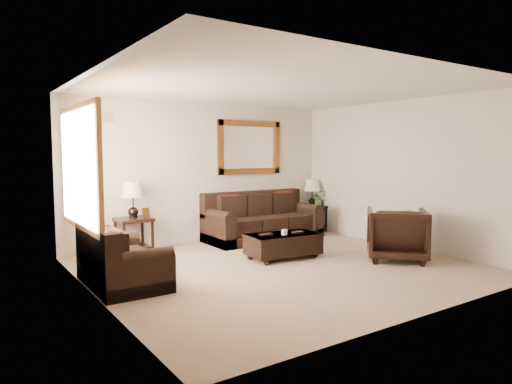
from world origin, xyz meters
TOP-DOWN VIEW (x-y plane):
  - room at (0.00, 0.00)m, footprint 5.51×5.01m
  - window at (-2.70, 0.90)m, footprint 0.07×1.96m
  - mirror at (1.03, 2.47)m, footprint 1.50×0.06m
  - air_vent at (-1.90, 2.48)m, footprint 0.25×0.02m
  - sofa at (1.03, 2.04)m, footprint 2.33×1.01m
  - loveseat at (-2.35, 0.45)m, footprint 0.86×1.45m
  - end_table_left at (-1.56, 2.17)m, footprint 0.57×0.57m
  - end_table_right at (2.50, 2.20)m, footprint 0.52×0.52m
  - coffee_table at (0.38, 0.47)m, footprint 1.26×0.77m
  - armchair at (1.83, -0.66)m, footprint 1.25×1.25m
  - potted_plant at (2.62, 2.10)m, footprint 0.35×0.38m

SIDE VIEW (x-z plane):
  - coffee_table at x=0.38m, z-range 0.00..0.51m
  - loveseat at x=-2.35m, z-range -0.11..0.71m
  - sofa at x=1.03m, z-range -0.13..0.82m
  - armchair at x=1.83m, z-range 0.00..0.94m
  - potted_plant at x=2.62m, z-range 0.57..0.83m
  - end_table_right at x=2.50m, z-range 0.18..1.32m
  - end_table_left at x=-1.56m, z-range 0.19..1.45m
  - room at x=0.00m, z-range 0.00..2.71m
  - window at x=-2.70m, z-range 0.72..2.38m
  - mirror at x=1.03m, z-range 1.30..2.40m
  - air_vent at x=-1.90m, z-range 2.26..2.44m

